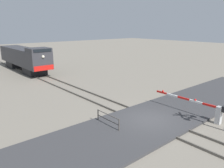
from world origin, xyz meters
TOP-DOWN VIEW (x-y plane):
  - ground_plane at (0.00, 0.00)m, footprint 160.00×160.00m
  - rail_track_left at (-0.72, 0.00)m, footprint 0.08×80.00m
  - rail_track_right at (0.72, 0.00)m, footprint 0.08×80.00m
  - road_surface at (0.00, 0.00)m, footprint 36.00×5.45m
  - locomotive at (0.00, 24.53)m, footprint 2.80×14.26m
  - crossing_gate at (3.35, -2.64)m, footprint 0.36×5.95m
  - guard_railing at (-2.85, 1.25)m, footprint 0.08×2.30m

SIDE VIEW (x-z plane):
  - ground_plane at x=0.00m, z-range 0.00..0.00m
  - rail_track_left at x=-0.72m, z-range 0.00..0.15m
  - rail_track_right at x=0.72m, z-range 0.00..0.15m
  - road_surface at x=0.00m, z-range 0.00..0.16m
  - guard_railing at x=-2.85m, z-range 0.14..1.09m
  - crossing_gate at x=3.35m, z-range 0.17..1.55m
  - locomotive at x=0.00m, z-range 0.08..3.97m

